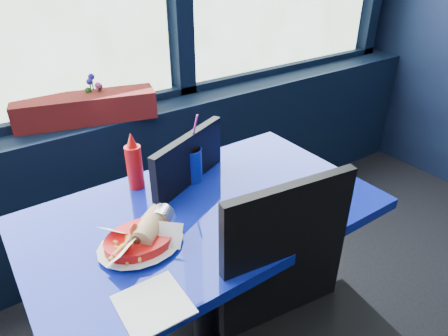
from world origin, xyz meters
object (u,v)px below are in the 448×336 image
near_table (205,249)px  planter_box (86,108)px  flower_vase (97,104)px  soda_cup (191,163)px  food_basket (142,238)px  ketchup_bottle (134,164)px  chair_near_front (314,321)px  chair_near_back (189,208)px

near_table → planter_box: (-0.11, 0.86, 0.30)m
flower_vase → soda_cup: (0.11, -0.69, -0.05)m
food_basket → soda_cup: bearing=21.7°
near_table → ketchup_bottle: (-0.13, 0.26, 0.28)m
chair_near_front → food_basket: (-0.35, 0.40, 0.21)m
planter_box → food_basket: 0.93m
chair_near_front → soda_cup: bearing=100.1°
chair_near_back → planter_box: bearing=-95.1°
flower_vase → chair_near_back: bearing=-76.2°
chair_near_back → soda_cup: soda_cup is taller
chair_near_front → flower_vase: flower_vase is taller
planter_box → ketchup_bottle: 0.60m
ketchup_bottle → flower_vase: bearing=82.4°
soda_cup → planter_box: bearing=104.3°
ketchup_bottle → soda_cup: (0.20, -0.07, -0.03)m
chair_near_front → planter_box: 1.37m
near_table → planter_box: size_ratio=1.88×
chair_near_front → food_basket: chair_near_front is taller
flower_vase → ketchup_bottle: size_ratio=0.95×
planter_box → chair_near_front: bearing=-66.5°
chair_near_front → planter_box: bearing=106.3°
near_table → flower_vase: (-0.05, 0.88, 0.30)m
planter_box → soda_cup: soda_cup is taller
flower_vase → planter_box: bearing=-160.9°
chair_near_front → soda_cup: (-0.03, 0.65, 0.25)m
near_table → chair_near_back: chair_near_back is taller
food_basket → near_table: bearing=-3.3°
near_table → flower_vase: 0.93m
chair_near_front → food_basket: size_ratio=3.64×
chair_near_front → planter_box: (-0.20, 1.32, 0.29)m
ketchup_bottle → chair_near_front: bearing=-72.7°
near_table → food_basket: food_basket is taller
near_table → soda_cup: bearing=70.7°
chair_near_front → ketchup_bottle: chair_near_front is taller
chair_near_back → soda_cup: size_ratio=3.43×
near_table → food_basket: (-0.26, -0.06, 0.21)m
chair_near_back → food_basket: chair_near_back is taller
flower_vase → food_basket: flower_vase is taller
near_table → chair_near_back: bearing=71.0°
chair_near_front → flower_vase: (-0.14, 1.34, 0.29)m
chair_near_back → ketchup_bottle: (-0.23, -0.02, 0.30)m
chair_near_back → food_basket: 0.55m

